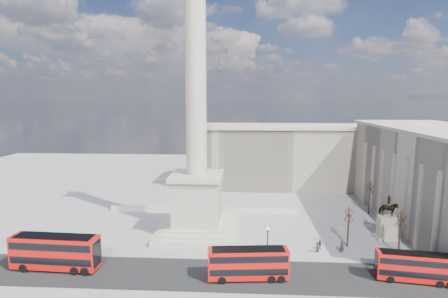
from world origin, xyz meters
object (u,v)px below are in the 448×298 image
Objects in this scene: pedestrian_walking at (342,247)px; pedestrian_crossing at (320,244)px; red_bus_c at (416,267)px; pedestrian_standing at (317,247)px; equestrian_statue at (387,224)px; victorian_lamp at (267,243)px; nelsons_column at (197,162)px; red_bus_a at (56,252)px; red_bus_b at (249,263)px.

pedestrian_walking reaches higher than pedestrian_crossing.
pedestrian_standing is (-11.14, 8.16, -1.22)m from red_bus_c.
equestrian_statue reaches higher than red_bus_c.
victorian_lamp is at bearing -152.48° from equestrian_statue.
nelsons_column is at bearing 44.05° from pedestrian_crossing.
nelsons_column is 8.46× the size of victorian_lamp.
red_bus_c is (49.02, -0.58, -0.55)m from red_bus_a.
red_bus_a is at bearing -174.85° from victorian_lamp.
red_bus_a is 27.09m from red_bus_b.
red_bus_b reaches higher than pedestrian_crossing.
red_bus_a is 7.95× the size of pedestrian_crossing.
pedestrian_walking is at bearing 13.05° from red_bus_a.
red_bus_c is 1.29× the size of equestrian_statue.
pedestrian_crossing is (20.58, -5.81, -12.14)m from nelsons_column.
pedestrian_crossing is at bearing -158.78° from equestrian_statue.
red_bus_a reaches higher than red_bus_c.
equestrian_statue is 11.23m from pedestrian_walking.
victorian_lamp reaches higher than pedestrian_standing.
red_bus_b is at bearing -125.14° from victorian_lamp.
pedestrian_crossing is (-3.09, 1.35, -0.17)m from pedestrian_walking.
victorian_lamp is (-19.21, 3.26, 1.41)m from red_bus_c.
nelsons_column reaches higher than red_bus_a.
equestrian_statue is (1.99, 14.31, 0.57)m from red_bus_c.
victorian_lamp is at bearing -6.79° from pedestrian_standing.
red_bus_a is 7.40× the size of pedestrian_standing.
red_bus_b is 5.66× the size of pedestrian_walking.
red_bus_b is 15.49m from pedestrian_crossing.
equestrian_statue is at bearing -98.96° from pedestrian_crossing.
nelsons_column reaches higher than pedestrian_walking.
pedestrian_walking is at bearing 22.31° from victorian_lamp.
red_bus_c is at bearing -3.59° from red_bus_b.
red_bus_a reaches higher than pedestrian_crossing.
red_bus_b is at bearing 0.18° from red_bus_a.
victorian_lamp is 0.77× the size of equestrian_statue.
victorian_lamp reaches higher than red_bus_b.
red_bus_b is 1.09× the size of red_bus_c.
red_bus_c is at bearing 105.71° from pedestrian_standing.
victorian_lamp is (2.74, 3.90, 1.21)m from red_bus_b.
nelsons_column is 4.02× the size of red_bus_a.
nelsons_column is 29.73× the size of pedestrian_standing.
pedestrian_walking is (-7.26, 8.17, -1.11)m from red_bus_c.
victorian_lamp is at bearing -146.21° from pedestrian_walking.
pedestrian_crossing is at bearing 35.93° from red_bus_b.
red_bus_a reaches higher than red_bus_b.
victorian_lamp is 11.18m from pedestrian_crossing.
pedestrian_walking is 1.22× the size of pedestrian_crossing.
red_bus_a is at bearing -172.87° from red_bus_c.
pedestrian_standing is at bearing -19.91° from nelsons_column.
red_bus_a is 38.67m from pedestrian_standing.
red_bus_c is 5.18× the size of pedestrian_walking.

